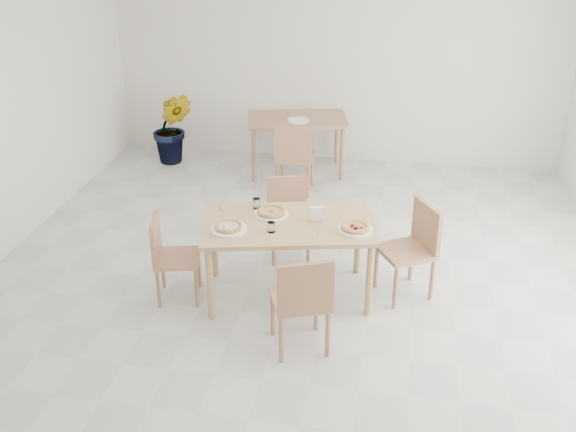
% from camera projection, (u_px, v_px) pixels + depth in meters
% --- Properties ---
extents(main_table, '(1.67, 1.17, 0.75)m').
position_uv_depth(main_table, '(288.00, 231.00, 6.00)').
color(main_table, tan).
rests_on(main_table, ground).
extents(chair_south, '(0.57, 0.57, 0.89)m').
position_uv_depth(chair_south, '(302.00, 298.00, 5.30)').
color(chair_south, tan).
rests_on(chair_south, ground).
extents(chair_north, '(0.50, 0.50, 0.82)m').
position_uv_depth(chair_north, '(288.00, 212.00, 6.79)').
color(chair_north, tan).
rests_on(chair_north, ground).
extents(chair_west, '(0.48, 0.48, 0.80)m').
position_uv_depth(chair_west, '(169.00, 253.00, 6.05)').
color(chair_west, tan).
rests_on(chair_west, ground).
extents(chair_east, '(0.60, 0.60, 0.88)m').
position_uv_depth(chair_east, '(414.00, 244.00, 6.11)').
color(chair_east, tan).
rests_on(chair_east, ground).
extents(plate_margherita, '(0.31, 0.31, 0.02)m').
position_uv_depth(plate_margherita, '(271.00, 214.00, 6.10)').
color(plate_margherita, white).
rests_on(plate_margherita, main_table).
extents(plate_mushroom, '(0.32, 0.32, 0.02)m').
position_uv_depth(plate_mushroom, '(229.00, 229.00, 5.83)').
color(plate_mushroom, white).
rests_on(plate_mushroom, main_table).
extents(plate_pepperoni, '(0.30, 0.30, 0.02)m').
position_uv_depth(plate_pepperoni, '(355.00, 229.00, 5.82)').
color(plate_pepperoni, white).
rests_on(plate_pepperoni, main_table).
extents(pizza_margherita, '(0.34, 0.34, 0.03)m').
position_uv_depth(pizza_margherita, '(271.00, 212.00, 6.09)').
color(pizza_margherita, tan).
rests_on(pizza_margherita, plate_margherita).
extents(pizza_mushroom, '(0.25, 0.25, 0.03)m').
position_uv_depth(pizza_mushroom, '(229.00, 227.00, 5.82)').
color(pizza_mushroom, tan).
rests_on(pizza_mushroom, plate_mushroom).
extents(pizza_pepperoni, '(0.33, 0.33, 0.03)m').
position_uv_depth(pizza_pepperoni, '(355.00, 227.00, 5.81)').
color(pizza_pepperoni, tan).
rests_on(pizza_pepperoni, plate_pepperoni).
extents(tumbler_a, '(0.07, 0.07, 0.09)m').
position_uv_depth(tumbler_a, '(256.00, 203.00, 6.21)').
color(tumbler_a, white).
rests_on(tumbler_a, main_table).
extents(tumbler_b, '(0.07, 0.07, 0.09)m').
position_uv_depth(tumbler_b, '(271.00, 227.00, 5.78)').
color(tumbler_b, white).
rests_on(tumbler_b, main_table).
extents(napkin_holder, '(0.12, 0.07, 0.13)m').
position_uv_depth(napkin_holder, '(316.00, 214.00, 5.97)').
color(napkin_holder, silver).
rests_on(napkin_holder, main_table).
extents(fork_a, '(0.02, 0.17, 0.01)m').
position_uv_depth(fork_a, '(319.00, 231.00, 5.81)').
color(fork_a, silver).
rests_on(fork_a, main_table).
extents(fork_b, '(0.09, 0.16, 0.01)m').
position_uv_depth(fork_b, '(221.00, 209.00, 6.20)').
color(fork_b, silver).
rests_on(fork_b, main_table).
extents(second_table, '(1.39, 0.98, 0.75)m').
position_uv_depth(second_table, '(297.00, 125.00, 8.69)').
color(second_table, tan).
rests_on(second_table, ground).
extents(chair_back_s, '(0.45, 0.45, 0.90)m').
position_uv_depth(chair_back_s, '(294.00, 154.00, 8.13)').
color(chair_back_s, tan).
rests_on(chair_back_s, ground).
extents(chair_back_n, '(0.43, 0.43, 0.82)m').
position_uv_depth(chair_back_n, '(294.00, 122.00, 9.37)').
color(chair_back_n, tan).
rests_on(chair_back_n, ground).
extents(plate_empty, '(0.28, 0.28, 0.02)m').
position_uv_depth(plate_empty, '(298.00, 120.00, 8.53)').
color(plate_empty, white).
rests_on(plate_empty, second_table).
extents(potted_plant, '(0.62, 0.54, 0.98)m').
position_uv_depth(potted_plant, '(173.00, 128.00, 9.08)').
color(potted_plant, '#22661E').
rests_on(potted_plant, ground).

